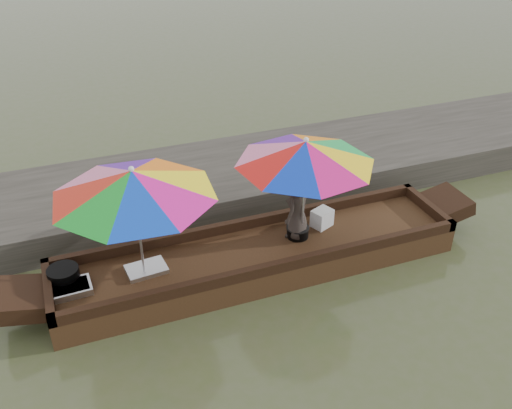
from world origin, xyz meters
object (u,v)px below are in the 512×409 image
object	(u,v)px
cooking_pot	(64,276)
umbrella_bow	(138,224)
tray_scallop	(146,269)
vendor	(298,207)
umbrella_stern	(304,191)
charcoal_grill	(298,232)
boat_hull	(259,259)
supply_bag	(322,218)
tray_crayfish	(70,289)

from	to	relation	value
cooking_pot	umbrella_bow	xyz separation A→B (m)	(0.96, -0.20, 0.67)
tray_scallop	vendor	size ratio (longest dim) A/B	0.53
vendor	umbrella_stern	world-z (taller)	umbrella_stern
charcoal_grill	umbrella_bow	xyz separation A→B (m)	(-2.18, -0.08, 0.70)
cooking_pot	tray_scallop	distance (m)	1.01
boat_hull	supply_bag	xyz separation A→B (m)	(1.06, 0.21, 0.30)
boat_hull	tray_scallop	size ratio (longest dim) A/B	10.98
tray_crayfish	supply_bag	size ratio (longest dim) A/B	1.81
tray_crayfish	charcoal_grill	distance (m)	3.10
boat_hull	tray_scallop	distance (m)	1.54
supply_bag	umbrella_stern	xyz separation A→B (m)	(-0.42, -0.21, 0.65)
tray_scallop	vendor	bearing A→B (deg)	0.94
vendor	umbrella_stern	size ratio (longest dim) A/B	0.52
cooking_pot	tray_crayfish	xyz separation A→B (m)	(0.05, -0.22, -0.06)
umbrella_stern	tray_scallop	bearing A→B (deg)	178.34
cooking_pot	charcoal_grill	distance (m)	3.15
tray_scallop	charcoal_grill	world-z (taller)	charcoal_grill
boat_hull	cooking_pot	distance (m)	2.55
supply_bag	umbrella_bow	xyz separation A→B (m)	(-2.62, -0.21, 0.65)
umbrella_bow	umbrella_stern	world-z (taller)	same
charcoal_grill	supply_bag	xyz separation A→B (m)	(0.44, 0.13, 0.06)
tray_crayfish	vendor	size ratio (longest dim) A/B	0.53
tray_scallop	umbrella_bow	bearing A→B (deg)	-120.35
tray_scallop	umbrella_bow	size ratio (longest dim) A/B	0.25
supply_bag	umbrella_stern	distance (m)	0.80
supply_bag	cooking_pot	bearing A→B (deg)	-179.94
cooking_pot	charcoal_grill	bearing A→B (deg)	-2.23
cooking_pot	umbrella_stern	size ratio (longest dim) A/B	0.21
cooking_pot	supply_bag	xyz separation A→B (m)	(3.58, 0.00, 0.03)
charcoal_grill	supply_bag	distance (m)	0.46
boat_hull	umbrella_bow	xyz separation A→B (m)	(-1.56, 0.00, 0.95)
tray_scallop	umbrella_stern	world-z (taller)	umbrella_stern
tray_scallop	cooking_pot	bearing A→B (deg)	171.92
cooking_pot	charcoal_grill	xyz separation A→B (m)	(3.14, -0.12, -0.03)
supply_bag	umbrella_bow	world-z (taller)	umbrella_bow
tray_scallop	umbrella_stern	bearing A→B (deg)	-1.66
tray_crayfish	tray_scallop	world-z (taller)	tray_crayfish
boat_hull	tray_crayfish	xyz separation A→B (m)	(-2.48, -0.02, 0.22)
charcoal_grill	umbrella_bow	bearing A→B (deg)	-177.83
cooking_pot	umbrella_bow	size ratio (longest dim) A/B	0.20
tray_scallop	charcoal_grill	distance (m)	2.14
charcoal_grill	umbrella_stern	bearing A→B (deg)	-77.00
tray_scallop	supply_bag	bearing A→B (deg)	3.23
cooking_pot	tray_scallop	world-z (taller)	cooking_pot
boat_hull	vendor	bearing A→B (deg)	9.11
vendor	umbrella_bow	bearing A→B (deg)	-35.81
umbrella_bow	vendor	bearing A→B (deg)	2.58
tray_crayfish	tray_scallop	size ratio (longest dim) A/B	1.00
vendor	umbrella_bow	xyz separation A→B (m)	(-2.17, -0.10, 0.29)
tray_crayfish	charcoal_grill	world-z (taller)	charcoal_grill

